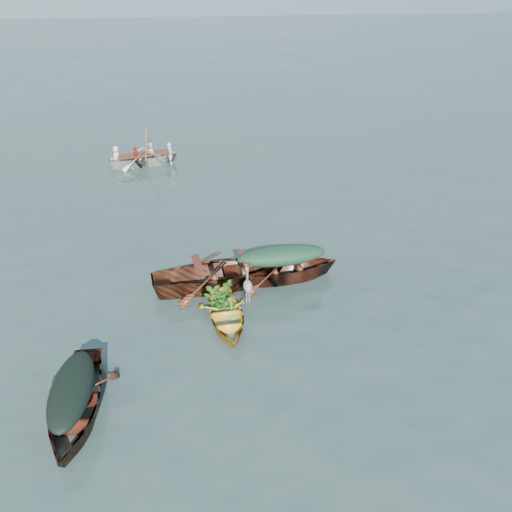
{
  "coord_description": "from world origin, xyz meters",
  "views": [
    {
      "loc": [
        -0.71,
        -10.74,
        7.68
      ],
      "look_at": [
        0.68,
        1.04,
        0.5
      ],
      "focal_mm": 35.0,
      "sensor_mm": 36.0,
      "label": 1
    }
  ],
  "objects_px": {
    "heron": "(248,291)",
    "dark_covered_boat": "(78,413)",
    "green_tarp_boat": "(281,279)",
    "yellow_dinghy": "(226,323)",
    "rowed_boat": "(145,165)",
    "open_wooden_boat": "(222,286)"
  },
  "relations": [
    {
      "from": "dark_covered_boat",
      "to": "green_tarp_boat",
      "type": "distance_m",
      "value": 6.31
    },
    {
      "from": "yellow_dinghy",
      "to": "heron",
      "type": "bearing_deg",
      "value": 5.19
    },
    {
      "from": "dark_covered_boat",
      "to": "open_wooden_boat",
      "type": "distance_m",
      "value": 5.09
    },
    {
      "from": "dark_covered_boat",
      "to": "rowed_boat",
      "type": "bearing_deg",
      "value": 88.98
    },
    {
      "from": "dark_covered_boat",
      "to": "heron",
      "type": "height_order",
      "value": "heron"
    },
    {
      "from": "heron",
      "to": "dark_covered_boat",
      "type": "bearing_deg",
      "value": -149.97
    },
    {
      "from": "open_wooden_boat",
      "to": "rowed_boat",
      "type": "bearing_deg",
      "value": 7.97
    },
    {
      "from": "green_tarp_boat",
      "to": "heron",
      "type": "distance_m",
      "value": 2.13
    },
    {
      "from": "yellow_dinghy",
      "to": "green_tarp_boat",
      "type": "relative_size",
      "value": 0.65
    },
    {
      "from": "dark_covered_boat",
      "to": "green_tarp_boat",
      "type": "bearing_deg",
      "value": 42.22
    },
    {
      "from": "dark_covered_boat",
      "to": "heron",
      "type": "bearing_deg",
      "value": 35.7
    },
    {
      "from": "yellow_dinghy",
      "to": "rowed_boat",
      "type": "xyz_separation_m",
      "value": [
        -2.75,
        11.06,
        0.0
      ]
    },
    {
      "from": "dark_covered_boat",
      "to": "open_wooden_boat",
      "type": "height_order",
      "value": "open_wooden_boat"
    },
    {
      "from": "green_tarp_boat",
      "to": "rowed_boat",
      "type": "distance_m",
      "value": 10.29
    },
    {
      "from": "dark_covered_boat",
      "to": "heron",
      "type": "xyz_separation_m",
      "value": [
        3.62,
        2.57,
        0.84
      ]
    },
    {
      "from": "open_wooden_boat",
      "to": "heron",
      "type": "distance_m",
      "value": 1.8
    },
    {
      "from": "heron",
      "to": "green_tarp_boat",
      "type": "bearing_deg",
      "value": 51.42
    },
    {
      "from": "green_tarp_boat",
      "to": "heron",
      "type": "relative_size",
      "value": 4.82
    },
    {
      "from": "yellow_dinghy",
      "to": "open_wooden_boat",
      "type": "relative_size",
      "value": 0.56
    },
    {
      "from": "green_tarp_boat",
      "to": "open_wooden_boat",
      "type": "bearing_deg",
      "value": 90.0
    },
    {
      "from": "yellow_dinghy",
      "to": "dark_covered_boat",
      "type": "relative_size",
      "value": 0.75
    },
    {
      "from": "open_wooden_boat",
      "to": "heron",
      "type": "relative_size",
      "value": 5.57
    }
  ]
}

